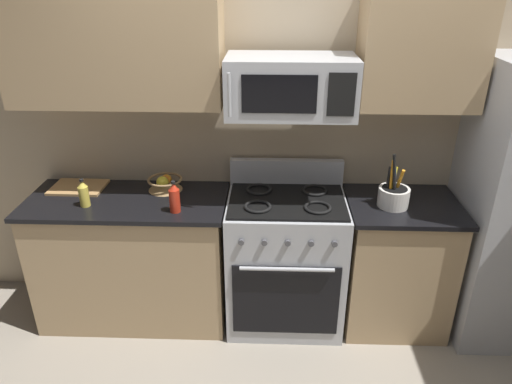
% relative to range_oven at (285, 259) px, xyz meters
% --- Properties ---
extents(wall_back, '(8.00, 0.10, 2.60)m').
position_rel_range_oven_xyz_m(wall_back, '(0.00, 0.36, 0.83)').
color(wall_back, tan).
rests_on(wall_back, ground).
extents(counter_left, '(1.29, 0.59, 0.91)m').
position_rel_range_oven_xyz_m(counter_left, '(-1.03, -0.00, -0.02)').
color(counter_left, tan).
rests_on(counter_left, ground).
extents(range_oven, '(0.76, 0.63, 1.09)m').
position_rel_range_oven_xyz_m(range_oven, '(0.00, 0.00, 0.00)').
color(range_oven, '#B2B5BA').
rests_on(range_oven, ground).
extents(counter_right, '(0.70, 0.59, 0.91)m').
position_rel_range_oven_xyz_m(counter_right, '(0.74, -0.00, -0.02)').
color(counter_right, tan).
rests_on(counter_right, ground).
extents(microwave, '(0.74, 0.44, 0.33)m').
position_rel_range_oven_xyz_m(microwave, '(-0.00, 0.03, 1.16)').
color(microwave, '#B2B5BA').
extents(upper_cabinets_left, '(1.28, 0.34, 0.68)m').
position_rel_range_oven_xyz_m(upper_cabinets_left, '(-1.04, 0.14, 1.36)').
color(upper_cabinets_left, tan).
extents(upper_cabinets_right, '(0.69, 0.34, 0.68)m').
position_rel_range_oven_xyz_m(upper_cabinets_right, '(0.75, 0.14, 1.36)').
color(upper_cabinets_right, tan).
extents(utensil_crock, '(0.19, 0.19, 0.34)m').
position_rel_range_oven_xyz_m(utensil_crock, '(0.65, -0.04, 0.51)').
color(utensil_crock, white).
rests_on(utensil_crock, counter_right).
extents(fruit_basket, '(0.23, 0.23, 0.11)m').
position_rel_range_oven_xyz_m(fruit_basket, '(-0.81, 0.15, 0.48)').
color(fruit_basket, '#9E7A4C').
rests_on(fruit_basket, counter_left).
extents(cutting_board, '(0.35, 0.26, 0.02)m').
position_rel_range_oven_xyz_m(cutting_board, '(-1.40, 0.15, 0.44)').
color(cutting_board, tan).
rests_on(cutting_board, counter_left).
extents(bottle_hot_sauce, '(0.07, 0.07, 0.20)m').
position_rel_range_oven_xyz_m(bottle_hot_sauce, '(-0.68, -0.16, 0.53)').
color(bottle_hot_sauce, red).
rests_on(bottle_hot_sauce, counter_left).
extents(bottle_oil, '(0.06, 0.06, 0.18)m').
position_rel_range_oven_xyz_m(bottle_oil, '(-1.26, -0.11, 0.52)').
color(bottle_oil, gold).
rests_on(bottle_oil, counter_left).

